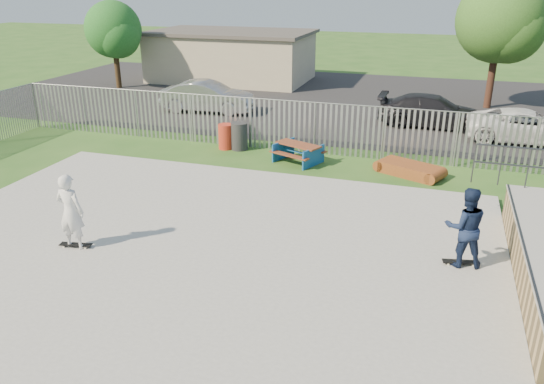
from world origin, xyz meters
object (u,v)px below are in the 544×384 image
(trash_bin_grey, at_px, (239,136))
(car_white, at_px, (527,126))
(skater_navy, at_px, (465,227))
(car_dark, at_px, (433,111))
(picnic_table, at_px, (298,153))
(tree_left, at_px, (113,30))
(funbox, at_px, (409,169))
(tree_mid, at_px, (500,20))
(skater_white, at_px, (71,212))
(trash_bin_red, at_px, (226,137))
(car_silver, at_px, (207,97))

(trash_bin_grey, distance_m, car_white, 11.89)
(skater_navy, bearing_deg, car_dark, -96.79)
(picnic_table, distance_m, tree_left, 18.15)
(funbox, xyz_separation_m, car_white, (4.29, 5.54, 0.48))
(funbox, bearing_deg, picnic_table, -157.89)
(tree_mid, height_order, skater_white, tree_mid)
(trash_bin_red, relative_size, car_dark, 0.20)
(tree_left, xyz_separation_m, tree_mid, (21.60, 1.09, 0.96))
(trash_bin_grey, relative_size, car_silver, 0.23)
(car_silver, relative_size, tree_left, 0.90)
(tree_left, relative_size, skater_white, 2.71)
(trash_bin_red, height_order, tree_left, tree_left)
(car_dark, distance_m, skater_navy, 13.29)
(trash_bin_red, bearing_deg, skater_navy, -39.24)
(trash_bin_red, distance_m, skater_white, 9.24)
(trash_bin_red, bearing_deg, tree_mid, 46.36)
(trash_bin_grey, bearing_deg, funbox, -8.27)
(car_white, distance_m, tree_left, 23.50)
(funbox, relative_size, skater_navy, 1.15)
(car_dark, bearing_deg, tree_mid, -27.89)
(tree_left, bearing_deg, tree_mid, 2.88)
(trash_bin_grey, xyz_separation_m, tree_left, (-11.78, 9.75, 2.95))
(trash_bin_red, distance_m, trash_bin_grey, 0.56)
(picnic_table, bearing_deg, car_silver, 157.87)
(car_silver, relative_size, tree_mid, 0.71)
(trash_bin_grey, distance_m, tree_left, 15.57)
(trash_bin_grey, bearing_deg, skater_white, -94.97)
(trash_bin_red, distance_m, car_silver, 6.42)
(car_white, bearing_deg, tree_mid, 9.16)
(tree_mid, bearing_deg, car_silver, -158.53)
(trash_bin_grey, distance_m, car_dark, 9.33)
(car_silver, relative_size, skater_white, 2.45)
(picnic_table, height_order, trash_bin_grey, trash_bin_grey)
(car_silver, height_order, car_dark, car_silver)
(trash_bin_red, xyz_separation_m, car_silver, (-3.26, 5.53, 0.30))
(car_dark, distance_m, car_white, 4.05)
(trash_bin_grey, height_order, car_dark, car_dark)
(trash_bin_red, relative_size, skater_white, 0.52)
(car_silver, xyz_separation_m, car_white, (14.79, -0.90, -0.11))
(picnic_table, bearing_deg, trash_bin_red, -171.35)
(trash_bin_grey, height_order, car_white, car_white)
(funbox, distance_m, car_dark, 6.97)
(picnic_table, bearing_deg, car_dark, 78.39)
(car_silver, bearing_deg, tree_left, 56.94)
(trash_bin_red, xyz_separation_m, tree_mid, (10.39, 10.89, 3.96))
(tree_mid, bearing_deg, trash_bin_red, -133.64)
(picnic_table, bearing_deg, tree_left, 165.88)
(skater_navy, bearing_deg, tree_left, -51.93)
(skater_white, bearing_deg, skater_navy, -168.54)
(car_dark, height_order, car_white, car_dark)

